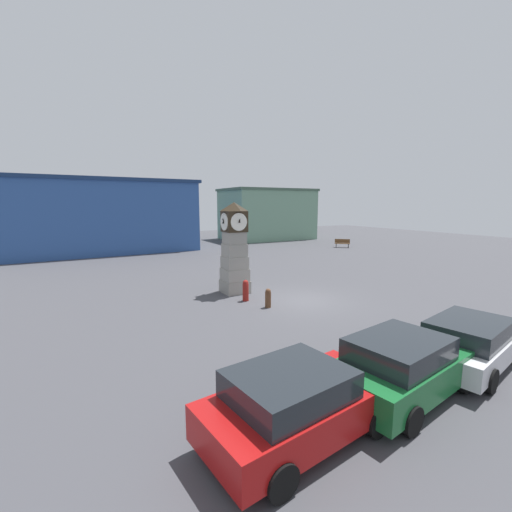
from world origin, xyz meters
name	(u,v)px	position (x,y,z in m)	size (l,w,h in m)	color
ground_plane	(304,300)	(0.00, 0.00, 0.00)	(88.45, 88.45, 0.00)	#424247
clock_tower	(234,250)	(-2.31, 3.04, 2.26)	(1.36, 1.40, 4.78)	gray
bollard_near_tower	(246,290)	(-2.53, 1.30, 0.53)	(0.30, 0.30, 1.04)	maroon
bollard_mid_row	(268,298)	(-2.12, -0.15, 0.45)	(0.28, 0.28, 0.88)	brown
car_navy_sedan	(298,403)	(-6.08, -8.07, 0.78)	(4.33, 2.44, 1.52)	#A51111
car_near_tower	(403,365)	(-2.90, -8.01, 0.79)	(4.44, 2.53, 1.55)	#19602D
car_by_building	(471,341)	(0.22, -7.85, 0.74)	(4.71, 2.72, 1.43)	silver
bench	(342,243)	(16.00, 14.79, 0.52)	(1.56, 1.44, 0.90)	brown
warehouse_blue_far	(103,215)	(-6.87, 25.36, 3.53)	(17.53, 12.48, 7.04)	#2D5193
storefront_low_left	(267,214)	(13.42, 26.67, 3.33)	(11.67, 7.78, 6.65)	gray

